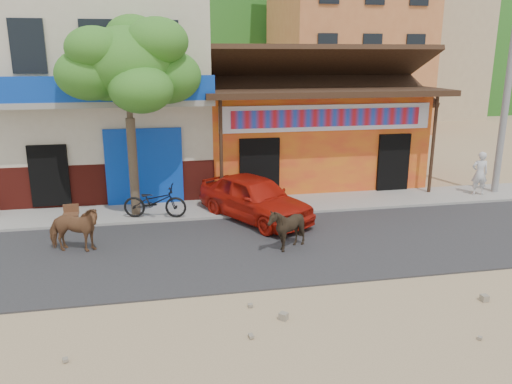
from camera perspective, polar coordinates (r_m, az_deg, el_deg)
ground at (r=11.45m, az=9.47°, el=-10.37°), size 120.00×120.00×0.00m
road at (r=13.61m, az=5.82°, el=-5.88°), size 60.00×5.00×0.04m
sidewalk at (r=16.79m, az=2.39°, el=-1.54°), size 60.00×2.00×0.12m
dance_club at (r=20.69m, az=5.28°, el=6.56°), size 8.00×6.00×3.60m
cafe_building at (r=19.75m, az=-16.35°, el=10.57°), size 7.00×6.00×7.00m
apartment_front at (r=35.99m, az=10.15°, el=16.78°), size 9.00×9.00×12.00m
apartment_rear at (r=45.21m, az=18.32°, el=14.65°), size 8.00×8.00×10.00m
hillside at (r=80.03m, az=-8.89°, el=20.19°), size 100.00×40.00×24.00m
tree at (r=15.55m, az=-14.20°, el=8.19°), size 3.00×3.00×6.00m
utility_pole at (r=19.70m, az=26.92°, el=11.36°), size 0.24×0.24×8.00m
cow_tan at (r=13.58m, az=-20.12°, el=-4.02°), size 1.55×0.99×1.21m
cow_dark at (r=12.91m, az=3.52°, el=-4.16°), size 1.19×1.09×1.17m
red_car at (r=15.24m, az=-0.17°, el=-0.64°), size 3.45×4.35×1.39m
scooter at (r=15.53m, az=-11.48°, el=-1.07°), size 2.02×1.04×1.01m
pedestrian at (r=19.39m, az=24.19°, el=1.96°), size 0.64×0.51×1.55m
cafe_chair_right at (r=15.77m, az=-20.51°, el=-1.60°), size 0.46×0.46×0.96m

